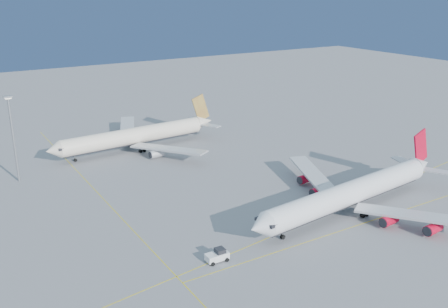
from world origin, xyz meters
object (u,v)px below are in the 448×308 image
(pushback_tug, at_px, (218,255))
(light_mast, at_px, (13,132))
(airliner_etihad, at_px, (137,135))
(airliner_virgin, at_px, (354,192))

(pushback_tug, bearing_deg, light_mast, 112.15)
(airliner_etihad, distance_m, light_mast, 40.65)
(airliner_virgin, height_order, light_mast, light_mast)
(airliner_virgin, distance_m, light_mast, 88.68)
(pushback_tug, height_order, light_mast, light_mast)
(airliner_virgin, bearing_deg, pushback_tug, 177.96)
(airliner_etihad, height_order, pushback_tug, airliner_etihad)
(airliner_etihad, distance_m, pushback_tug, 74.83)
(airliner_virgin, xyz_separation_m, pushback_tug, (-38.76, -2.91, -3.53))
(airliner_virgin, xyz_separation_m, airliner_etihad, (-25.22, 70.60, -0.04))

